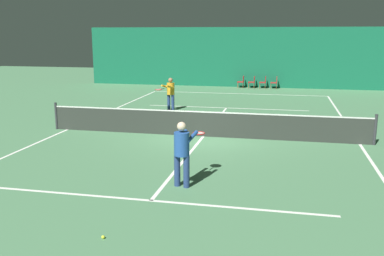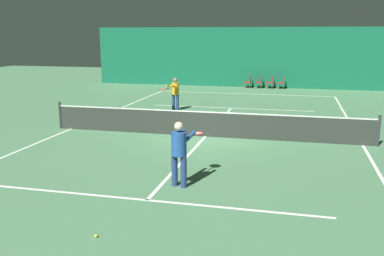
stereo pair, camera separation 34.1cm
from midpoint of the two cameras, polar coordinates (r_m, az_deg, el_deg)
ground_plane at (r=15.86m, az=0.89°, el=-1.13°), size 60.00×60.00×0.00m
backdrop_curtain at (r=30.82m, az=6.66°, el=9.33°), size 23.00×0.12×4.19m
court_line_baseline_far at (r=27.44m, az=5.80°, el=4.58°), size 11.00×0.10×0.00m
court_line_service_far at (r=22.04m, az=4.17°, el=2.69°), size 8.25×0.10×0.00m
court_line_service_near at (r=9.94m, az=-6.47°, el=-9.59°), size 8.25×0.10×0.00m
court_line_sideline_left at (r=17.74m, az=-16.80°, el=-0.20°), size 0.10×23.80×0.00m
court_line_sideline_right at (r=15.76m, az=20.91°, el=-2.04°), size 0.10×23.80×0.00m
court_line_centre at (r=15.86m, az=0.89°, el=-1.12°), size 0.10×12.80×0.00m
tennis_net at (r=15.75m, az=0.90°, el=0.68°), size 12.00×0.10×1.07m
player_near at (r=10.50m, az=-2.20°, el=-2.81°), size 0.66×1.38×1.64m
player_far at (r=21.19m, az=-3.39°, el=4.88°), size 0.82×1.36×1.61m
courtside_chair_0 at (r=30.41m, az=6.32°, el=6.25°), size 0.44×0.44×0.84m
courtside_chair_1 at (r=30.34m, az=7.77°, el=6.20°), size 0.44×0.44×0.84m
courtside_chair_2 at (r=30.29m, az=9.23°, el=6.14°), size 0.44×0.44×0.84m
courtside_chair_3 at (r=30.26m, az=10.68°, el=6.08°), size 0.44×0.44×0.84m
tennis_ball at (r=8.38m, az=-12.95°, el=-14.00°), size 0.07×0.07×0.07m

